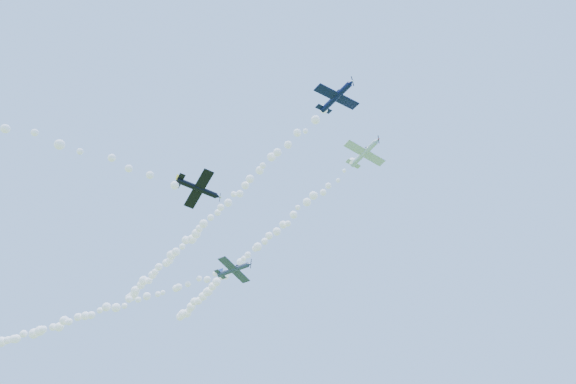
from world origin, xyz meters
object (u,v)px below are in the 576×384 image
Objects in this scene: plane_white at (365,153)px; plane_navy at (337,96)px; plane_black at (199,189)px; plane_grey at (234,270)px.

plane_navy is (0.95, -9.01, 3.23)m from plane_white.
plane_navy reaches higher than plane_black.
plane_white is 33.84m from plane_grey.
plane_navy reaches higher than plane_grey.
plane_black is at bearing -115.45° from plane_white.
plane_navy is at bearing -33.62° from plane_grey.
plane_white is 24.70m from plane_black.
plane_white reaches higher than plane_grey.
plane_white is at bearing -20.69° from plane_grey.
plane_grey is at bearing 56.87° from plane_black.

